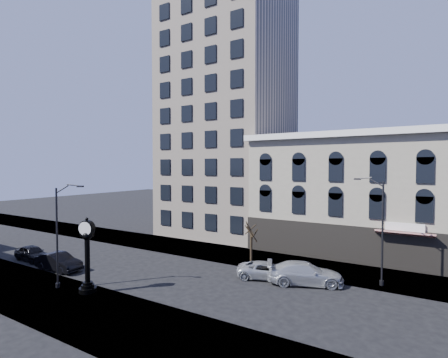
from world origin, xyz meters
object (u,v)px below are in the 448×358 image
Objects in this scene: street_clock at (87,258)px; street_lamp_near at (64,208)px; car_near_a at (32,253)px; car_near_b at (59,262)px.

street_clock is 0.68× the size of street_lamp_near.
street_lamp_near is at bearing -104.80° from car_near_a.
street_clock reaches higher than car_near_a.
car_near_b is (-6.81, 2.12, -1.79)m from street_clock.
street_lamp_near is 1.71× the size of car_near_b.
street_lamp_near reaches higher than car_near_b.
car_near_a is at bearing 140.22° from street_lamp_near.
car_near_b is (-4.66, 2.46, -5.28)m from street_lamp_near.
street_clock is at bearing -100.31° from car_near_a.
street_clock is at bearing -13.84° from street_lamp_near.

